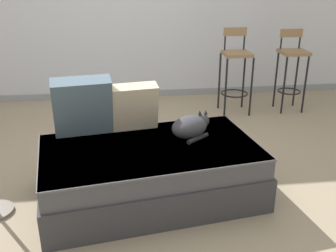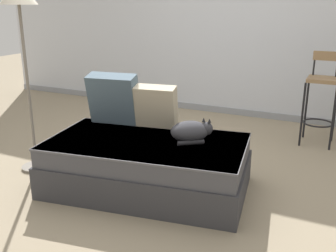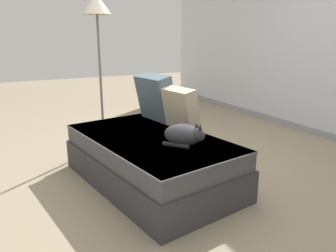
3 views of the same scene
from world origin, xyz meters
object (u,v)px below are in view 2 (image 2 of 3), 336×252
at_px(bar_stool_near_window, 321,93).
at_px(floor_lamp, 20,11).
at_px(cat, 191,131).
at_px(couch, 147,164).
at_px(throw_pillow_middle, 156,106).
at_px(throw_pillow_corner, 114,99).

distance_m(bar_stool_near_window, floor_lamp, 3.19).
distance_m(cat, floor_lamp, 1.81).
bearing_deg(cat, couch, -155.99).
distance_m(couch, floor_lamp, 1.72).
distance_m(couch, cat, 0.48).
bearing_deg(floor_lamp, cat, 8.64).
relative_size(throw_pillow_middle, cat, 1.01).
height_order(throw_pillow_corner, bar_stool_near_window, bar_stool_near_window).
height_order(throw_pillow_corner, cat, throw_pillow_corner).
relative_size(couch, throw_pillow_corner, 3.64).
height_order(cat, floor_lamp, floor_lamp).
height_order(cat, bar_stool_near_window, bar_stool_near_window).
xyz_separation_m(throw_pillow_middle, bar_stool_near_window, (1.29, 1.49, -0.06)).
bearing_deg(cat, throw_pillow_corner, 170.10).
relative_size(couch, cat, 4.47).
xyz_separation_m(cat, bar_stool_near_window, (0.85, 1.70, 0.05)).
xyz_separation_m(throw_pillow_corner, bar_stool_near_window, (1.70, 1.55, -0.10)).
xyz_separation_m(throw_pillow_corner, cat, (0.85, -0.15, -0.16)).
xyz_separation_m(couch, cat, (0.34, 0.15, 0.30)).
distance_m(throw_pillow_corner, bar_stool_near_window, 2.30).
bearing_deg(floor_lamp, couch, 3.88).
bearing_deg(throw_pillow_middle, floor_lamp, -157.82).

